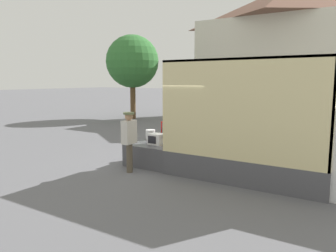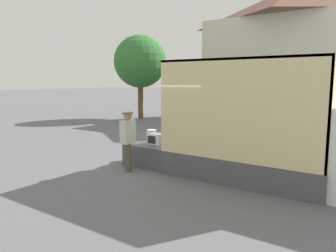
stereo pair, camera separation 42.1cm
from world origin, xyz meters
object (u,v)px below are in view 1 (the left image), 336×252
box_truck (313,149)px  microwave (157,139)px  street_tree (132,62)px  portable_generator (173,133)px  worker_person (129,136)px  orange_bucket (150,135)px

box_truck → microwave: box_truck is taller
box_truck → street_tree: size_ratio=1.10×
box_truck → microwave: size_ratio=13.74×
box_truck → portable_generator: size_ratio=10.01×
microwave → worker_person: bearing=-101.7°
box_truck → portable_generator: 4.38m
worker_person → box_truck: bearing=19.0°
microwave → worker_person: size_ratio=0.26×
portable_generator → orange_bucket: bearing=-157.2°
street_tree → worker_person: bearing=-51.9°
portable_generator → street_tree: street_tree is taller
worker_person → orange_bucket: bearing=105.0°
street_tree → portable_generator: bearing=-45.2°
box_truck → worker_person: (-4.61, -1.59, 0.15)m
microwave → orange_bucket: size_ratio=1.40×
street_tree → orange_bucket: bearing=-48.7°
box_truck → worker_person: box_truck is taller
box_truck → street_tree: 15.87m
box_truck → microwave: (-4.39, -0.53, -0.09)m
portable_generator → box_truck: bearing=-4.7°
microwave → orange_bucket: 0.90m
box_truck → orange_bucket: (-5.06, 0.07, -0.09)m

